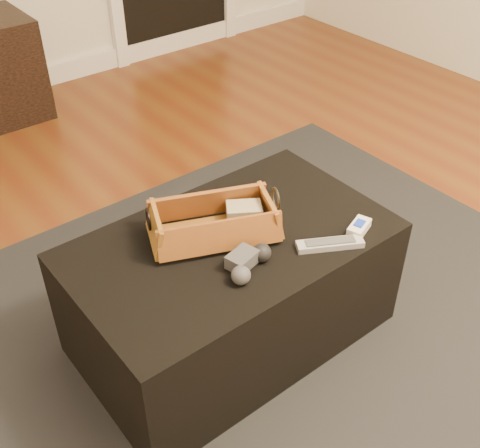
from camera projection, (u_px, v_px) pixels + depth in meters
floor at (316, 399)px, 1.90m from camera, size 5.00×5.50×0.01m
area_rug at (241, 342)px, 2.08m from camera, size 2.60×2.00×0.01m
ottoman at (231, 289)px, 1.98m from camera, size 1.00×0.60×0.42m
tv_remote at (209, 233)px, 1.83m from camera, size 0.21×0.10×0.02m
cloth_bundle at (244, 213)px, 1.88m from camera, size 0.13×0.12×0.06m
wicker_basket at (214, 223)px, 1.83m from camera, size 0.44×0.34×0.14m
game_controller at (248, 262)px, 1.72m from camera, size 0.18×0.13×0.06m
silver_remote at (330, 244)px, 1.81m from camera, size 0.20×0.14×0.02m
cream_gadget at (359, 227)px, 1.87m from camera, size 0.10×0.08×0.03m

